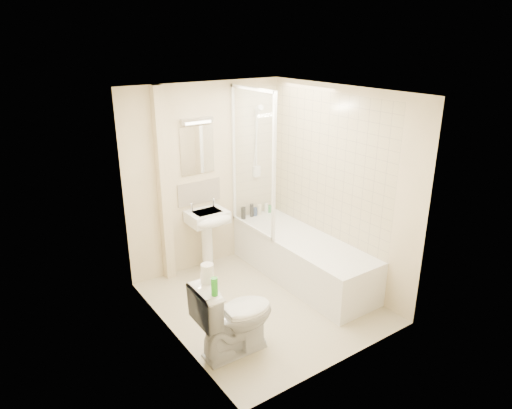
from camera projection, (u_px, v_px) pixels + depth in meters
floor at (263, 302)px, 5.29m from camera, size 2.50×2.50×0.00m
wall_back at (207, 178)px, 5.84m from camera, size 2.20×0.02×2.40m
wall_left at (168, 229)px, 4.29m from camera, size 0.02×2.50×2.40m
wall_right at (338, 188)px, 5.46m from camera, size 0.02×2.50×2.40m
ceiling at (264, 91)px, 4.46m from camera, size 2.20×2.50×0.02m
tile_back at (255, 153)px, 6.15m from camera, size 0.70×0.01×1.75m
tile_right at (327, 166)px, 5.53m from camera, size 0.01×2.10×1.75m
pipe_boxing at (164, 188)px, 5.46m from camera, size 0.12×0.12×2.40m
splashback at (199, 192)px, 5.83m from camera, size 0.60×0.02×0.30m
mirror at (197, 150)px, 5.63m from camera, size 0.46×0.01×0.60m
strip_light at (197, 121)px, 5.49m from camera, size 0.42×0.07×0.07m
bathtub at (302, 257)px, 5.75m from camera, size 0.70×2.10×0.55m
shower_screen at (252, 162)px, 5.62m from camera, size 0.04×0.92×1.80m
shower_fixture at (257, 145)px, 6.08m from camera, size 0.10×0.16×0.99m
pedestal_sink at (209, 224)px, 5.78m from camera, size 0.49×0.46×0.94m
bottle_black_a at (243, 213)px, 6.23m from camera, size 0.06×0.06×0.17m
bottle_black_b at (252, 210)px, 6.30m from camera, size 0.05×0.05×0.18m
bottle_blue at (255, 212)px, 6.35m from camera, size 0.06×0.06×0.12m
bottle_cream at (259, 210)px, 6.38m from camera, size 0.06×0.06×0.15m
bottle_white_b at (266, 208)px, 6.45m from camera, size 0.05×0.05×0.14m
bottle_green at (269, 209)px, 6.48m from camera, size 0.07×0.07×0.10m
toilet at (235, 316)px, 4.35m from camera, size 0.48×0.80×0.80m
toilet_roll_lower at (207, 277)px, 4.15m from camera, size 0.12×0.12×0.10m
toilet_roll_upper at (207, 269)px, 4.10m from camera, size 0.12×0.12×0.09m
green_bottle at (214, 287)px, 3.93m from camera, size 0.06×0.06×0.17m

